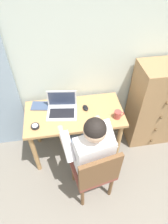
% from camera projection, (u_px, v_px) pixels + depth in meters
% --- Properties ---
extents(wall_back, '(4.80, 0.05, 2.50)m').
position_uv_depth(wall_back, '(86.00, 56.00, 2.16)').
color(wall_back, silver).
rests_on(wall_back, ground_plane).
extents(desk, '(1.15, 0.57, 0.74)m').
position_uv_depth(desk, '(75.00, 120.00, 2.35)').
color(desk, tan).
rests_on(desk, ground_plane).
extents(dresser, '(0.59, 0.43, 1.21)m').
position_uv_depth(dresser, '(154.00, 106.00, 2.54)').
color(dresser, '#9E754C').
rests_on(dresser, ground_plane).
extents(chair, '(0.49, 0.47, 0.90)m').
position_uv_depth(chair, '(95.00, 171.00, 2.00)').
color(chair, brown).
rests_on(chair, ground_plane).
extents(person_seated, '(0.60, 0.64, 1.21)m').
position_uv_depth(person_seated, '(89.00, 147.00, 1.99)').
color(person_seated, '#6B84AD').
rests_on(person_seated, ground_plane).
extents(laptop, '(0.37, 0.29, 0.24)m').
position_uv_depth(laptop, '(62.00, 108.00, 2.25)').
color(laptop, silver).
rests_on(laptop, desk).
extents(computer_mouse, '(0.08, 0.11, 0.03)m').
position_uv_depth(computer_mouse, '(86.00, 108.00, 2.30)').
color(computer_mouse, black).
rests_on(computer_mouse, desk).
extents(desk_clock, '(0.09, 0.09, 0.03)m').
position_uv_depth(desk_clock, '(35.00, 126.00, 2.10)').
color(desk_clock, black).
rests_on(desk_clock, desk).
extents(notebook_pad, '(0.23, 0.18, 0.01)m').
position_uv_depth(notebook_pad, '(40.00, 106.00, 2.34)').
color(notebook_pad, '#3D4C6B').
rests_on(notebook_pad, desk).
extents(coffee_mug, '(0.12, 0.08, 0.09)m').
position_uv_depth(coffee_mug, '(118.00, 115.00, 2.18)').
color(coffee_mug, '#9E3D38').
rests_on(coffee_mug, desk).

